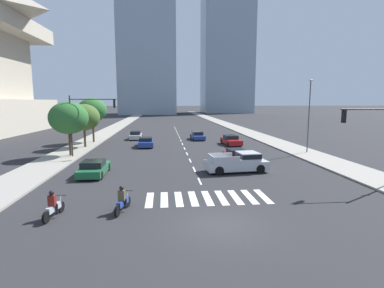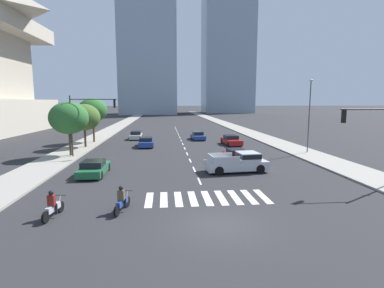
{
  "view_description": "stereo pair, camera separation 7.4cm",
  "coord_description": "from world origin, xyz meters",
  "px_view_note": "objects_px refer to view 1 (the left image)",
  "views": [
    {
      "loc": [
        -2.71,
        -13.68,
        6.01
      ],
      "look_at": [
        0.0,
        14.13,
        2.0
      ],
      "focal_mm": 27.84,
      "sensor_mm": 36.0,
      "label": 1
    },
    {
      "loc": [
        -2.63,
        -13.69,
        6.01
      ],
      "look_at": [
        0.0,
        14.13,
        2.0
      ],
      "focal_mm": 27.84,
      "sensor_mm": 36.0,
      "label": 2
    }
  ],
  "objects_px": {
    "street_tree_nearest": "(69,118)",
    "sedan_blue_5": "(146,142)",
    "pickup_truck": "(239,162)",
    "sedan_red_1": "(237,156)",
    "traffic_signal_far": "(87,115)",
    "sedan_green_2": "(94,168)",
    "sedan_red_0": "(231,140)",
    "traffic_signal_near": "(372,131)",
    "street_lamp_east": "(309,111)",
    "motorcycle_lead": "(123,201)",
    "motorcycle_trailing": "(53,207)",
    "street_tree_second": "(84,117)",
    "sedan_blue_3": "(198,136)",
    "street_tree_third": "(92,110)",
    "sedan_silver_4": "(136,135)"
  },
  "relations": [
    {
      "from": "street_tree_nearest",
      "to": "sedan_blue_5",
      "type": "bearing_deg",
      "value": 40.05
    },
    {
      "from": "pickup_truck",
      "to": "street_tree_nearest",
      "type": "bearing_deg",
      "value": 147.12
    },
    {
      "from": "sedan_red_1",
      "to": "traffic_signal_far",
      "type": "height_order",
      "value": "traffic_signal_far"
    },
    {
      "from": "street_tree_nearest",
      "to": "sedan_green_2",
      "type": "bearing_deg",
      "value": -63.01
    },
    {
      "from": "sedan_red_0",
      "to": "traffic_signal_near",
      "type": "bearing_deg",
      "value": 7.54
    },
    {
      "from": "pickup_truck",
      "to": "traffic_signal_far",
      "type": "bearing_deg",
      "value": 145.7
    },
    {
      "from": "traffic_signal_far",
      "to": "street_lamp_east",
      "type": "xyz_separation_m",
      "value": [
        24.67,
        0.1,
        0.33
      ]
    },
    {
      "from": "motorcycle_lead",
      "to": "sedan_red_0",
      "type": "xyz_separation_m",
      "value": [
        11.68,
        24.44,
        0.03
      ]
    },
    {
      "from": "motorcycle_trailing",
      "to": "traffic_signal_near",
      "type": "height_order",
      "value": "traffic_signal_near"
    },
    {
      "from": "traffic_signal_near",
      "to": "street_lamp_east",
      "type": "height_order",
      "value": "street_lamp_east"
    },
    {
      "from": "sedan_red_1",
      "to": "street_tree_second",
      "type": "height_order",
      "value": "street_tree_second"
    },
    {
      "from": "sedan_blue_3",
      "to": "traffic_signal_near",
      "type": "height_order",
      "value": "traffic_signal_near"
    },
    {
      "from": "pickup_truck",
      "to": "motorcycle_lead",
      "type": "bearing_deg",
      "value": -140.75
    },
    {
      "from": "sedan_green_2",
      "to": "street_lamp_east",
      "type": "bearing_deg",
      "value": -69.38
    },
    {
      "from": "sedan_blue_5",
      "to": "street_tree_nearest",
      "type": "xyz_separation_m",
      "value": [
        -7.79,
        -6.55,
        3.65
      ]
    },
    {
      "from": "motorcycle_lead",
      "to": "traffic_signal_far",
      "type": "height_order",
      "value": "traffic_signal_far"
    },
    {
      "from": "sedan_blue_5",
      "to": "street_lamp_east",
      "type": "bearing_deg",
      "value": -112.6
    },
    {
      "from": "sedan_green_2",
      "to": "sedan_blue_5",
      "type": "distance_m",
      "value": 15.62
    },
    {
      "from": "motorcycle_lead",
      "to": "sedan_blue_5",
      "type": "distance_m",
      "value": 23.85
    },
    {
      "from": "street_lamp_east",
      "to": "pickup_truck",
      "type": "bearing_deg",
      "value": -141.36
    },
    {
      "from": "traffic_signal_near",
      "to": "street_tree_nearest",
      "type": "height_order",
      "value": "street_tree_nearest"
    },
    {
      "from": "sedan_blue_5",
      "to": "street_tree_nearest",
      "type": "bearing_deg",
      "value": 127.94
    },
    {
      "from": "sedan_green_2",
      "to": "traffic_signal_near",
      "type": "distance_m",
      "value": 20.92
    },
    {
      "from": "sedan_red_0",
      "to": "street_tree_second",
      "type": "relative_size",
      "value": 0.87
    },
    {
      "from": "sedan_red_1",
      "to": "traffic_signal_near",
      "type": "distance_m",
      "value": 12.69
    },
    {
      "from": "sedan_red_0",
      "to": "street_tree_second",
      "type": "distance_m",
      "value": 19.86
    },
    {
      "from": "sedan_blue_3",
      "to": "motorcycle_lead",
      "type": "bearing_deg",
      "value": -17.89
    },
    {
      "from": "motorcycle_lead",
      "to": "sedan_green_2",
      "type": "relative_size",
      "value": 0.47
    },
    {
      "from": "sedan_blue_3",
      "to": "street_lamp_east",
      "type": "xyz_separation_m",
      "value": [
        11.24,
        -13.88,
        4.35
      ]
    },
    {
      "from": "sedan_red_1",
      "to": "street_lamp_east",
      "type": "xyz_separation_m",
      "value": [
        9.31,
        3.76,
        4.36
      ]
    },
    {
      "from": "motorcycle_lead",
      "to": "street_tree_nearest",
      "type": "height_order",
      "value": "street_tree_nearest"
    },
    {
      "from": "sedan_red_0",
      "to": "traffic_signal_near",
      "type": "xyz_separation_m",
      "value": [
        4.69,
        -21.62,
        3.44
      ]
    },
    {
      "from": "traffic_signal_near",
      "to": "street_tree_third",
      "type": "bearing_deg",
      "value": -46.48
    },
    {
      "from": "traffic_signal_far",
      "to": "street_tree_nearest",
      "type": "distance_m",
      "value": 2.26
    },
    {
      "from": "motorcycle_trailing",
      "to": "sedan_blue_3",
      "type": "xyz_separation_m",
      "value": [
        11.16,
        31.17,
        -0.01
      ]
    },
    {
      "from": "motorcycle_trailing",
      "to": "sedan_red_1",
      "type": "distance_m",
      "value": 18.82
    },
    {
      "from": "motorcycle_lead",
      "to": "street_tree_second",
      "type": "xyz_separation_m",
      "value": [
        -7.87,
        23.51,
        3.39
      ]
    },
    {
      "from": "motorcycle_lead",
      "to": "sedan_silver_4",
      "type": "relative_size",
      "value": 0.48
    },
    {
      "from": "pickup_truck",
      "to": "traffic_signal_near",
      "type": "relative_size",
      "value": 0.95
    },
    {
      "from": "sedan_green_2",
      "to": "sedan_blue_5",
      "type": "relative_size",
      "value": 0.98
    },
    {
      "from": "sedan_red_1",
      "to": "pickup_truck",
      "type": "bearing_deg",
      "value": -15.8
    },
    {
      "from": "pickup_truck",
      "to": "sedan_blue_5",
      "type": "height_order",
      "value": "pickup_truck"
    },
    {
      "from": "motorcycle_lead",
      "to": "sedan_silver_4",
      "type": "xyz_separation_m",
      "value": [
        -2.12,
        32.05,
        0.01
      ]
    },
    {
      "from": "sedan_silver_4",
      "to": "street_tree_third",
      "type": "relative_size",
      "value": 0.68
    },
    {
      "from": "sedan_silver_4",
      "to": "sedan_blue_5",
      "type": "xyz_separation_m",
      "value": [
        2.04,
        -8.2,
        -0.01
      ]
    },
    {
      "from": "sedan_red_0",
      "to": "sedan_green_2",
      "type": "xyz_separation_m",
      "value": [
        -15.12,
        -15.84,
        -0.04
      ]
    },
    {
      "from": "sedan_red_0",
      "to": "motorcycle_lead",
      "type": "bearing_deg",
      "value": -30.24
    },
    {
      "from": "sedan_red_0",
      "to": "pickup_truck",
      "type": "bearing_deg",
      "value": -15.18
    },
    {
      "from": "sedan_red_1",
      "to": "street_tree_third",
      "type": "xyz_separation_m",
      "value": [
        -17.49,
        15.36,
        4.18
      ]
    },
    {
      "from": "street_tree_second",
      "to": "street_tree_third",
      "type": "xyz_separation_m",
      "value": [
        0.0,
        4.85,
        0.78
      ]
    }
  ]
}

